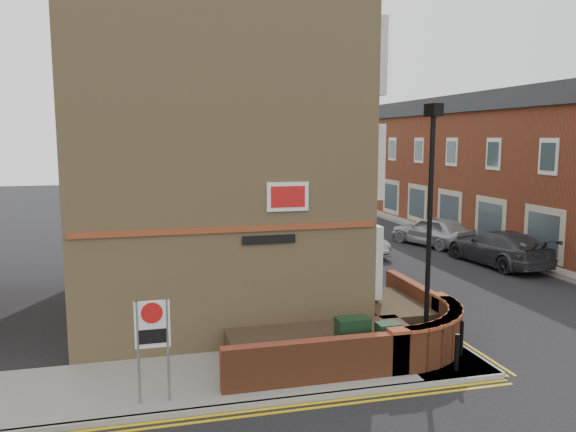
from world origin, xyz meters
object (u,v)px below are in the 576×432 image
Objects in this scene: utility_cabinet_large at (352,342)px; zone_sign at (153,332)px; silver_car_near at (361,241)px; lamppost at (429,233)px.

utility_cabinet_large is 0.55× the size of zone_sign.
lamppost is at bearing -107.66° from silver_car_near.
utility_cabinet_large is (-1.90, 0.10, -2.62)m from lamppost.
utility_cabinet_large is 0.30× the size of silver_car_near.
utility_cabinet_large is 4.86m from zone_sign.
lamppost is 13.70m from silver_car_near.
silver_car_near is at bearing 67.66° from utility_cabinet_large.
lamppost reaches higher than utility_cabinet_large.
zone_sign is at bearing -173.93° from lamppost.
utility_cabinet_large is 13.94m from silver_car_near.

